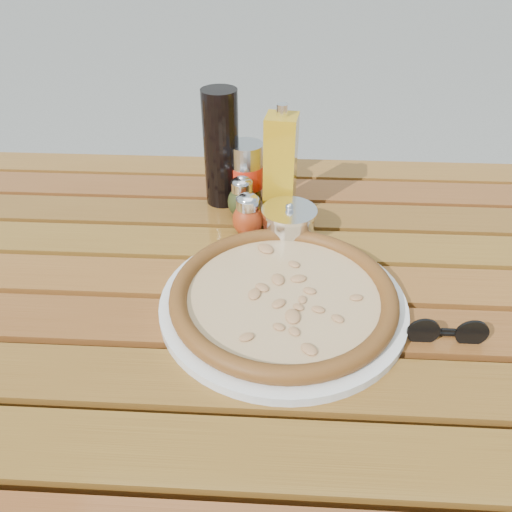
# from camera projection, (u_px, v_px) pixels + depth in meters

# --- Properties ---
(table) EXTENTS (1.40, 0.90, 0.75)m
(table) POSITION_uv_depth(u_px,v_px,m) (255.00, 314.00, 0.83)
(table) COLOR #371E0C
(table) RESTS_ON ground
(plate) EXTENTS (0.42, 0.42, 0.01)m
(plate) POSITION_uv_depth(u_px,v_px,m) (283.00, 303.00, 0.73)
(plate) COLOR silver
(plate) RESTS_ON table
(pizza) EXTENTS (0.38, 0.38, 0.03)m
(pizza) POSITION_uv_depth(u_px,v_px,m) (283.00, 295.00, 0.72)
(pizza) COLOR beige
(pizza) RESTS_ON plate
(pepper_shaker) EXTENTS (0.07, 0.07, 0.08)m
(pepper_shaker) POSITION_uv_depth(u_px,v_px,m) (248.00, 216.00, 0.87)
(pepper_shaker) COLOR #A63513
(pepper_shaker) RESTS_ON table
(oregano_shaker) EXTENTS (0.07, 0.07, 0.08)m
(oregano_shaker) POSITION_uv_depth(u_px,v_px,m) (242.00, 198.00, 0.92)
(oregano_shaker) COLOR #343B17
(oregano_shaker) RESTS_ON table
(dark_bottle) EXTENTS (0.08, 0.08, 0.22)m
(dark_bottle) POSITION_uv_depth(u_px,v_px,m) (221.00, 149.00, 0.93)
(dark_bottle) COLOR black
(dark_bottle) RESTS_ON table
(soda_can) EXTENTS (0.08, 0.08, 0.12)m
(soda_can) POSITION_uv_depth(u_px,v_px,m) (246.00, 174.00, 0.96)
(soda_can) COLOR silver
(soda_can) RESTS_ON table
(olive_oil_cruet) EXTENTS (0.06, 0.06, 0.21)m
(olive_oil_cruet) POSITION_uv_depth(u_px,v_px,m) (280.00, 166.00, 0.90)
(olive_oil_cruet) COLOR #B78713
(olive_oil_cruet) RESTS_ON table
(parmesan_tin) EXTENTS (0.12, 0.12, 0.07)m
(parmesan_tin) POSITION_uv_depth(u_px,v_px,m) (289.00, 224.00, 0.87)
(parmesan_tin) COLOR silver
(parmesan_tin) RESTS_ON table
(sunglasses) EXTENTS (0.11, 0.02, 0.04)m
(sunglasses) POSITION_uv_depth(u_px,v_px,m) (447.00, 332.00, 0.67)
(sunglasses) COLOR black
(sunglasses) RESTS_ON table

